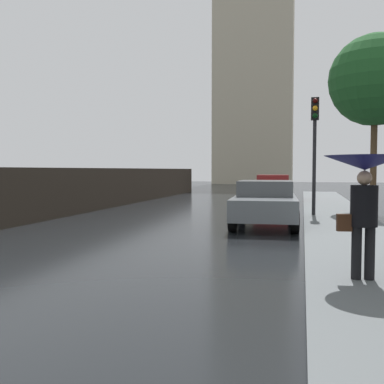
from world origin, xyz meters
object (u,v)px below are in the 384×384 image
at_px(traffic_light, 315,133).
at_px(pedestrian_with_umbrella_far, 364,180).
at_px(street_tree_near, 375,80).
at_px(car_red_near_kerb, 273,188).
at_px(car_grey_far_ahead, 265,202).

bearing_deg(traffic_light, pedestrian_with_umbrella_far, -87.12).
bearing_deg(street_tree_near, pedestrian_with_umbrella_far, -98.85).
bearing_deg(car_red_near_kerb, street_tree_near, -52.52).
bearing_deg(traffic_light, car_red_near_kerb, 104.08).
height_order(pedestrian_with_umbrella_far, traffic_light, traffic_light).
relative_size(pedestrian_with_umbrella_far, street_tree_near, 0.26).
bearing_deg(traffic_light, street_tree_near, 48.12).
distance_m(car_grey_far_ahead, traffic_light, 3.41).
xyz_separation_m(pedestrian_with_umbrella_far, traffic_light, (-0.45, 9.00, 1.38)).
relative_size(car_grey_far_ahead, pedestrian_with_umbrella_far, 2.64).
distance_m(car_red_near_kerb, street_tree_near, 7.70).
relative_size(car_grey_far_ahead, traffic_light, 1.15).
height_order(car_grey_far_ahead, pedestrian_with_umbrella_far, pedestrian_with_umbrella_far).
relative_size(car_red_near_kerb, traffic_light, 1.07).
height_order(car_red_near_kerb, car_grey_far_ahead, car_red_near_kerb).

